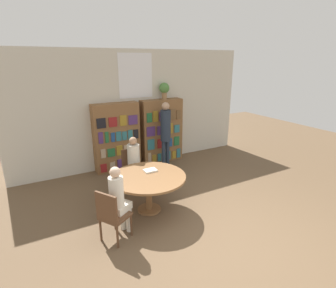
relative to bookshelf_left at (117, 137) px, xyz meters
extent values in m
plane|color=brown|center=(0.64, -3.77, -0.86)|extent=(16.00, 16.00, 0.00)
cube|color=beige|center=(0.64, 0.19, 0.64)|extent=(6.40, 0.06, 3.00)
cube|color=white|center=(0.64, 0.16, 1.49)|extent=(0.90, 0.01, 1.10)
cube|color=brown|center=(0.00, 0.00, 0.00)|extent=(1.16, 0.32, 1.73)
cube|color=maroon|center=(-0.43, -0.17, -0.69)|extent=(0.15, 0.02, 0.22)
cube|color=tan|center=(-0.20, -0.17, -0.69)|extent=(0.13, 0.02, 0.23)
cube|color=#4C2D6B|center=(0.00, -0.17, -0.67)|extent=(0.15, 0.02, 0.26)
cube|color=#2D707A|center=(0.22, -0.17, -0.65)|extent=(0.15, 0.02, 0.30)
cube|color=#2D707A|center=(0.42, -0.17, -0.68)|extent=(0.13, 0.02, 0.24)
cube|color=tan|center=(-0.42, -0.17, -0.31)|extent=(0.12, 0.02, 0.23)
cube|color=#236638|center=(-0.21, -0.17, -0.32)|extent=(0.19, 0.02, 0.21)
cube|color=olive|center=(0.00, -0.17, -0.30)|extent=(0.15, 0.02, 0.25)
cube|color=tan|center=(0.21, -0.17, -0.30)|extent=(0.17, 0.02, 0.24)
cube|color=navy|center=(0.42, -0.17, -0.31)|extent=(0.15, 0.02, 0.23)
cube|color=#4C2D6B|center=(-0.44, -0.17, 0.09)|extent=(0.11, 0.02, 0.28)
cube|color=#236638|center=(-0.30, -0.17, 0.09)|extent=(0.09, 0.02, 0.27)
cube|color=navy|center=(-0.14, -0.17, 0.07)|extent=(0.09, 0.02, 0.23)
cube|color=#2D707A|center=(0.00, -0.17, 0.07)|extent=(0.13, 0.02, 0.24)
cube|color=#2D707A|center=(0.15, -0.17, 0.06)|extent=(0.12, 0.02, 0.22)
cube|color=#2D707A|center=(0.30, -0.17, 0.07)|extent=(0.12, 0.02, 0.24)
cube|color=black|center=(0.46, -0.17, 0.07)|extent=(0.12, 0.02, 0.24)
cube|color=black|center=(-0.40, -0.17, 0.45)|extent=(0.22, 0.02, 0.24)
cube|color=maroon|center=(-0.12, -0.17, 0.44)|extent=(0.20, 0.02, 0.23)
cube|color=olive|center=(0.14, -0.17, 0.46)|extent=(0.17, 0.02, 0.26)
cube|color=#4C2D6B|center=(0.39, -0.17, 0.44)|extent=(0.23, 0.02, 0.23)
cube|color=brown|center=(1.28, 0.00, 0.00)|extent=(1.16, 0.32, 1.73)
cube|color=tan|center=(0.82, -0.17, -0.66)|extent=(0.09, 0.02, 0.29)
cube|color=olive|center=(0.97, -0.17, -0.70)|extent=(0.11, 0.02, 0.21)
cube|color=#2D707A|center=(1.12, -0.17, -0.69)|extent=(0.11, 0.02, 0.22)
cube|color=#236638|center=(1.27, -0.17, -0.69)|extent=(0.12, 0.02, 0.23)
cube|color=#2D707A|center=(1.42, -0.17, -0.68)|extent=(0.09, 0.02, 0.25)
cube|color=olive|center=(1.58, -0.17, -0.70)|extent=(0.12, 0.02, 0.21)
cube|color=#2D707A|center=(1.73, -0.17, -0.67)|extent=(0.12, 0.02, 0.27)
cube|color=#2D707A|center=(0.87, -0.17, -0.28)|extent=(0.20, 0.02, 0.29)
cube|color=maroon|center=(1.15, -0.17, -0.30)|extent=(0.16, 0.02, 0.26)
cube|color=navy|center=(1.42, -0.17, -0.31)|extent=(0.20, 0.02, 0.23)
cube|color=#236638|center=(1.67, -0.17, -0.30)|extent=(0.16, 0.02, 0.26)
cube|color=#4C2D6B|center=(0.88, -0.17, 0.08)|extent=(0.24, 0.02, 0.26)
cube|color=#4C2D6B|center=(1.14, -0.17, 0.07)|extent=(0.15, 0.02, 0.24)
cube|color=olive|center=(1.42, -0.17, 0.09)|extent=(0.24, 0.02, 0.29)
cube|color=#2D707A|center=(1.67, -0.17, 0.06)|extent=(0.16, 0.02, 0.21)
cube|color=#236638|center=(0.84, -0.17, 0.45)|extent=(0.14, 0.02, 0.24)
cube|color=olive|center=(1.02, -0.17, 0.47)|extent=(0.14, 0.02, 0.28)
cube|color=#4C2D6B|center=(1.19, -0.17, 0.45)|extent=(0.10, 0.02, 0.24)
cube|color=black|center=(1.37, -0.17, 0.45)|extent=(0.13, 0.02, 0.24)
cube|color=brown|center=(1.54, -0.17, 0.47)|extent=(0.15, 0.02, 0.30)
cube|color=brown|center=(1.72, -0.17, 0.45)|extent=(0.13, 0.02, 0.24)
cylinder|color=#997047|center=(1.37, 0.00, 0.96)|extent=(0.13, 0.13, 0.19)
sphere|color=#4C7F3D|center=(1.37, 0.00, 1.16)|extent=(0.28, 0.28, 0.28)
cylinder|color=brown|center=(-0.12, -2.18, -0.85)|extent=(0.44, 0.44, 0.03)
cylinder|color=brown|center=(-0.12, -2.18, -0.51)|extent=(0.12, 0.12, 0.64)
cylinder|color=brown|center=(-0.12, -2.18, -0.17)|extent=(1.38, 1.38, 0.04)
cube|color=brown|center=(-0.93, -2.69, -0.45)|extent=(0.55, 0.55, 0.04)
cube|color=brown|center=(-1.08, -2.78, -0.21)|extent=(0.24, 0.36, 0.45)
cylinder|color=brown|center=(-0.87, -2.45, -0.67)|extent=(0.04, 0.04, 0.39)
cylinder|color=brown|center=(-0.69, -2.74, -0.67)|extent=(0.04, 0.04, 0.39)
cylinder|color=brown|center=(-1.16, -2.63, -0.67)|extent=(0.04, 0.04, 0.39)
cylinder|color=brown|center=(-0.98, -2.92, -0.67)|extent=(0.04, 0.04, 0.39)
cube|color=brown|center=(-0.05, -1.24, -0.45)|extent=(0.43, 0.43, 0.04)
cube|color=brown|center=(-0.04, -1.06, -0.21)|extent=(0.40, 0.06, 0.45)
cylinder|color=brown|center=(0.10, -1.42, -0.67)|extent=(0.04, 0.04, 0.39)
cylinder|color=brown|center=(-0.24, -1.39, -0.67)|extent=(0.04, 0.04, 0.39)
cylinder|color=brown|center=(0.13, -1.08, -0.67)|extent=(0.04, 0.04, 0.39)
cylinder|color=brown|center=(-0.21, -1.05, -0.67)|extent=(0.04, 0.04, 0.39)
cube|color=beige|center=(-0.06, -1.37, -0.37)|extent=(0.28, 0.34, 0.12)
cylinder|color=beige|center=(-0.06, -1.30, -0.06)|extent=(0.26, 0.26, 0.50)
sphere|color=#A37A5B|center=(-0.06, -1.30, 0.27)|extent=(0.16, 0.16, 0.16)
cylinder|color=beige|center=(0.00, -1.49, -0.65)|extent=(0.10, 0.10, 0.43)
cylinder|color=beige|center=(-0.14, -1.48, -0.65)|extent=(0.10, 0.10, 0.43)
cube|color=silver|center=(-0.81, -2.61, -0.37)|extent=(0.39, 0.36, 0.12)
cylinder|color=silver|center=(-0.88, -2.65, -0.06)|extent=(0.23, 0.23, 0.50)
sphere|color=#DBB293|center=(-0.88, -2.65, 0.27)|extent=(0.17, 0.17, 0.17)
cylinder|color=silver|center=(-0.75, -2.50, -0.65)|extent=(0.10, 0.10, 0.43)
cylinder|color=silver|center=(-0.68, -2.61, -0.65)|extent=(0.10, 0.10, 0.43)
cylinder|color=#232D3D|center=(1.08, -0.51, -0.49)|extent=(0.10, 0.10, 0.74)
cylinder|color=#232D3D|center=(1.19, -0.51, -0.49)|extent=(0.10, 0.10, 0.74)
cylinder|color=#232D3D|center=(1.14, -0.51, 0.28)|extent=(0.26, 0.26, 0.80)
sphere|color=tan|center=(1.14, -0.51, 0.78)|extent=(0.20, 0.20, 0.20)
cylinder|color=#232D3D|center=(1.21, -0.25, 0.48)|extent=(0.07, 0.30, 0.07)
cube|color=silver|center=(0.00, -2.01, -0.13)|extent=(0.24, 0.18, 0.03)
camera|label=1|loc=(-1.91, -6.20, 1.89)|focal=28.00mm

